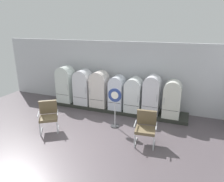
{
  "coord_description": "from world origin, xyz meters",
  "views": [
    {
      "loc": [
        2.85,
        -4.75,
        3.53
      ],
      "look_at": [
        -0.02,
        2.75,
        0.94
      ],
      "focal_mm": 33.0,
      "sensor_mm": 36.0,
      "label": 1
    }
  ],
  "objects": [
    {
      "name": "refrigerator_5",
      "position": [
        1.58,
        2.93,
        0.96
      ],
      "size": [
        0.62,
        0.71,
        1.55
      ],
      "color": "white",
      "rests_on": "display_plinth"
    },
    {
      "name": "sign_stand",
      "position": [
        0.54,
        1.57,
        0.74
      ],
      "size": [
        0.49,
        0.32,
        1.46
      ],
      "color": "#2D2D30",
      "rests_on": "ground"
    },
    {
      "name": "display_plinth",
      "position": [
        0.0,
        3.02,
        0.07
      ],
      "size": [
        6.07,
        0.95,
        0.14
      ],
      "primitive_type": "cube",
      "color": "#292C26",
      "rests_on": "ground"
    },
    {
      "name": "refrigerator_6",
      "position": [
        2.36,
        2.88,
        0.9
      ],
      "size": [
        0.64,
        0.61,
        1.43
      ],
      "color": "silver",
      "rests_on": "display_plinth"
    },
    {
      "name": "armchair_right",
      "position": [
        1.8,
        0.91,
        0.59
      ],
      "size": [
        0.71,
        0.71,
        1.05
      ],
      "color": "silver",
      "rests_on": "ground"
    },
    {
      "name": "armchair_left",
      "position": [
        -1.53,
        0.55,
        0.59
      ],
      "size": [
        0.86,
        0.87,
        1.05
      ],
      "color": "silver",
      "rests_on": "ground"
    },
    {
      "name": "ground",
      "position": [
        0.0,
        0.0,
        -0.03
      ],
      "size": [
        12.0,
        10.0,
        0.05
      ],
      "primitive_type": "cube",
      "color": "#52494E"
    },
    {
      "name": "refrigerator_0",
      "position": [
        -2.34,
        2.9,
        1.01
      ],
      "size": [
        0.69,
        0.64,
        1.64
      ],
      "color": "silver",
      "rests_on": "display_plinth"
    },
    {
      "name": "refrigerator_2",
      "position": [
        -0.66,
        2.91,
        0.95
      ],
      "size": [
        0.71,
        0.66,
        1.54
      ],
      "color": "silver",
      "rests_on": "display_plinth"
    },
    {
      "name": "refrigerator_1",
      "position": [
        -1.45,
        2.91,
        0.95
      ],
      "size": [
        0.7,
        0.67,
        1.54
      ],
      "color": "white",
      "rests_on": "display_plinth"
    },
    {
      "name": "refrigerator_3",
      "position": [
        0.14,
        2.92,
        0.89
      ],
      "size": [
        0.59,
        0.69,
        1.41
      ],
      "color": "white",
      "rests_on": "display_plinth"
    },
    {
      "name": "refrigerator_4",
      "position": [
        0.85,
        2.91,
        0.88
      ],
      "size": [
        0.65,
        0.68,
        1.4
      ],
      "color": "white",
      "rests_on": "display_plinth"
    },
    {
      "name": "back_wall",
      "position": [
        0.0,
        3.66,
        1.45
      ],
      "size": [
        11.76,
        0.12,
        2.88
      ],
      "color": "silver",
      "rests_on": "ground"
    }
  ]
}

